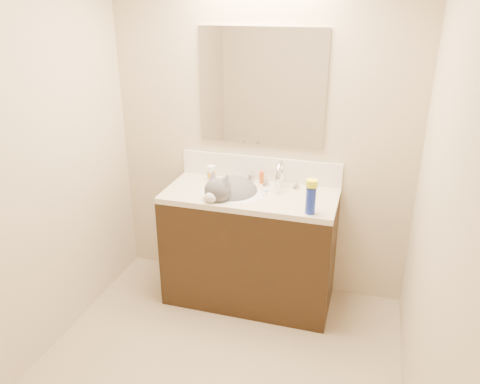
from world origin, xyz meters
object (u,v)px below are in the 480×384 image
Objects in this scene: vanity_cabinet at (250,250)px; basin at (233,202)px; amber_bottle at (262,177)px; faucet at (280,177)px; pill_bottle at (211,173)px; cat at (231,194)px; silver_jar at (251,178)px; spray_can at (311,201)px.

basin is (-0.12, -0.03, 0.38)m from vanity_cabinet.
faucet is at bearing -23.92° from amber_bottle.
basin is at bearing -39.79° from pill_bottle.
vanity_cabinet is at bearing -142.71° from faucet.
amber_bottle is (0.03, 0.20, 0.49)m from vanity_cabinet.
amber_bottle is at bearing 57.26° from basin.
cat reaches higher than amber_bottle.
cat reaches higher than silver_jar.
spray_can reaches higher than silver_jar.
silver_jar is 0.08m from amber_bottle.
amber_bottle is at bearing 135.16° from spray_can.
silver_jar is (-0.05, 0.21, 0.48)m from vanity_cabinet.
basin is 7.61× the size of silver_jar.
basin is at bearing -150.88° from faucet.
spray_can is at bearing -17.62° from basin.
pill_bottle is at bearing 140.21° from basin.
vanity_cabinet is at bearing 154.80° from spray_can.
silver_jar is at bearing 73.98° from basin.
faucet reaches higher than vanity_cabinet.
basin is 0.06m from cat.
spray_can reaches higher than pill_bottle.
amber_bottle is 0.52× the size of spray_can.
silver_jar is (0.08, 0.24, 0.04)m from cat.
basin is 2.62× the size of spray_can.
spray_can reaches higher than basin.
silver_jar is 0.65m from spray_can.
faucet is 2.52× the size of pill_bottle.
pill_bottle is (-0.34, 0.15, 0.51)m from vanity_cabinet.
pill_bottle is 0.29m from silver_jar.
cat is 0.29m from amber_bottle.
vanity_cabinet is at bearing 33.29° from cat.
pill_bottle reaches higher than silver_jar.
faucet reaches higher than silver_jar.
amber_bottle is 0.59m from spray_can.
faucet is 4.74× the size of silver_jar.
spray_can is at bearing -44.84° from amber_bottle.
pill_bottle is 1.25× the size of amber_bottle.
amber_bottle reaches higher than vanity_cabinet.
faucet is at bearing -16.96° from silver_jar.
silver_jar is (-0.23, 0.07, -0.06)m from faucet.
spray_can is at bearing -24.80° from pill_bottle.
faucet reaches higher than basin.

